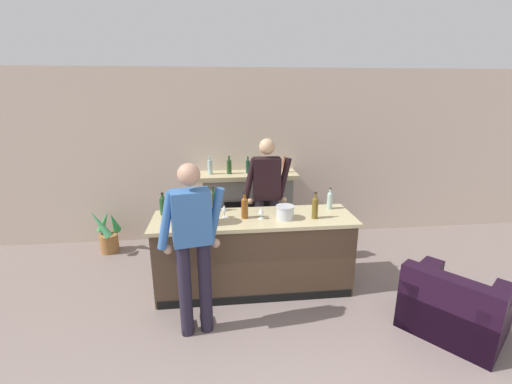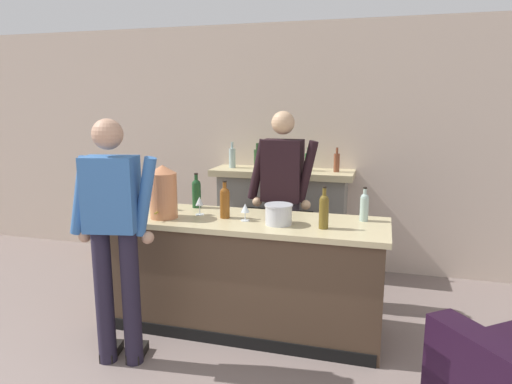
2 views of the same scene
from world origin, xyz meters
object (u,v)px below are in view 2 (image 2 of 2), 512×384
object	(u,v)px
potted_plant_corner	(106,234)
wine_bottle_riesling_slim	(196,192)
fireplace_stone	(282,219)
wine_bottle_cabernet_heavy	(364,206)
ice_bucket_steel	(279,214)
wine_glass_front_right	(200,202)
person_customer	(114,233)
wine_bottle_chardonnay_pale	(324,210)
wine_bottle_rose_blush	(225,201)
wine_glass_back_row	(169,197)
copper_dispenser	(163,191)
wine_glass_front_left	(245,209)
wine_bottle_merlot_tall	(133,191)
person_bartender	(282,199)

from	to	relation	value
potted_plant_corner	wine_bottle_riesling_slim	world-z (taller)	wine_bottle_riesling_slim
fireplace_stone	wine_bottle_cabernet_heavy	bearing A→B (deg)	-52.86
ice_bucket_steel	potted_plant_corner	bearing A→B (deg)	151.62
fireplace_stone	wine_glass_front_right	bearing A→B (deg)	-105.85
person_customer	wine_bottle_chardonnay_pale	bearing A→B (deg)	24.67
wine_bottle_rose_blush	wine_bottle_riesling_slim	distance (m)	0.47
wine_bottle_chardonnay_pale	wine_glass_back_row	distance (m)	1.41
fireplace_stone	copper_dispenser	distance (m)	1.81
wine_bottle_rose_blush	wine_glass_front_left	distance (m)	0.20
wine_bottle_rose_blush	wine_bottle_chardonnay_pale	distance (m)	0.83
potted_plant_corner	wine_bottle_riesling_slim	bearing A→B (deg)	-30.74
wine_bottle_merlot_tall	wine_glass_back_row	size ratio (longest dim) A/B	1.70
potted_plant_corner	copper_dispenser	bearing A→B (deg)	-42.39
fireplace_stone	copper_dispenser	xyz separation A→B (m)	(-0.65, -1.58, 0.58)
wine_bottle_cabernet_heavy	wine_glass_back_row	size ratio (longest dim) A/B	1.69
person_customer	person_bartender	bearing A→B (deg)	55.66
fireplace_stone	wine_bottle_cabernet_heavy	world-z (taller)	fireplace_stone
person_customer	wine_bottle_rose_blush	bearing A→B (deg)	52.59
wine_bottle_rose_blush	wine_glass_front_right	world-z (taller)	wine_bottle_rose_blush
potted_plant_corner	wine_bottle_riesling_slim	distance (m)	2.07
wine_glass_front_right	copper_dispenser	bearing A→B (deg)	-145.52
person_bartender	copper_dispenser	distance (m)	1.12
potted_plant_corner	wine_bottle_cabernet_heavy	xyz separation A→B (m)	(3.11, -1.05, 0.78)
wine_bottle_rose_blush	wine_glass_front_left	xyz separation A→B (m)	(0.19, -0.05, -0.04)
ice_bucket_steel	wine_bottle_chardonnay_pale	world-z (taller)	wine_bottle_chardonnay_pale
copper_dispenser	wine_glass_back_row	size ratio (longest dim) A/B	2.69
person_bartender	wine_bottle_chardonnay_pale	world-z (taller)	person_bartender
wine_bottle_chardonnay_pale	wine_bottle_riesling_slim	size ratio (longest dim) A/B	1.03
ice_bucket_steel	wine_bottle_cabernet_heavy	xyz separation A→B (m)	(0.63, 0.29, 0.04)
wine_bottle_cabernet_heavy	wine_bottle_riesling_slim	bearing A→B (deg)	176.94
potted_plant_corner	wine_glass_front_right	world-z (taller)	wine_glass_front_right
ice_bucket_steel	wine_glass_front_right	bearing A→B (deg)	170.65
fireplace_stone	wine_glass_front_left	distance (m)	1.57
potted_plant_corner	wine_glass_back_row	distance (m)	1.99
fireplace_stone	wine_bottle_rose_blush	distance (m)	1.55
wine_bottle_riesling_slim	person_customer	bearing A→B (deg)	-100.52
wine_bottle_merlot_tall	copper_dispenser	bearing A→B (deg)	-36.11
wine_bottle_chardonnay_pale	fireplace_stone	bearing A→B (deg)	113.01
person_bartender	copper_dispenser	bearing A→B (deg)	-138.98
ice_bucket_steel	wine_bottle_rose_blush	bearing A→B (deg)	170.82
copper_dispenser	wine_bottle_cabernet_heavy	bearing A→B (deg)	12.04
copper_dispenser	wine_bottle_chardonnay_pale	distance (m)	1.31
ice_bucket_steel	wine_bottle_chardonnay_pale	bearing A→B (deg)	-4.03
fireplace_stone	wine_glass_front_right	size ratio (longest dim) A/B	9.98
potted_plant_corner	wine_glass_front_right	bearing A→B (deg)	-34.62
person_bartender	person_customer	bearing A→B (deg)	-124.34
person_bartender	wine_glass_back_row	world-z (taller)	person_bartender
person_customer	wine_bottle_riesling_slim	size ratio (longest dim) A/B	5.68
person_customer	wine_glass_front_right	size ratio (longest dim) A/B	11.41
fireplace_stone	wine_bottle_riesling_slim	distance (m)	1.38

